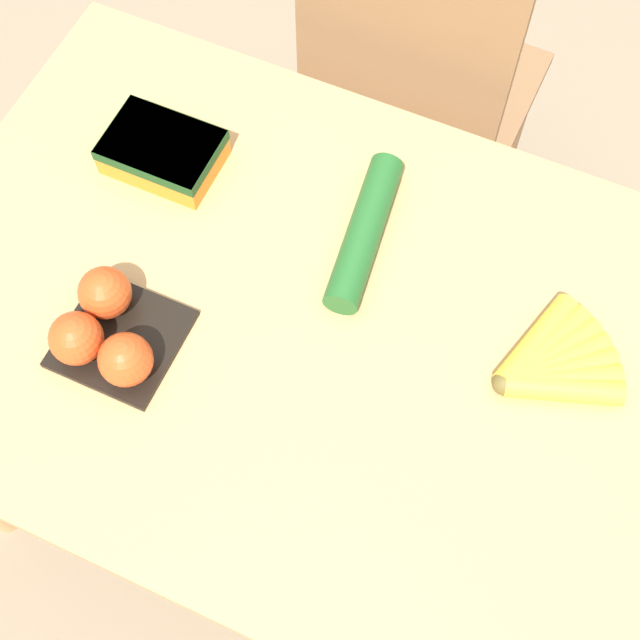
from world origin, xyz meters
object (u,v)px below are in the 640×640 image
object	(u,v)px
carrot_bag	(162,150)
cucumber_near	(366,232)
tomato_pack	(106,331)
chair	(414,99)
banana_bunch	(552,364)

from	to	relation	value
carrot_bag	cucumber_near	size ratio (longest dim) A/B	0.66
cucumber_near	tomato_pack	bearing A→B (deg)	-130.97
chair	carrot_bag	bearing A→B (deg)	62.57
chair	carrot_bag	distance (m)	0.61
chair	carrot_bag	size ratio (longest dim) A/B	5.50
banana_bunch	tomato_pack	size ratio (longest dim) A/B	1.08
chair	cucumber_near	distance (m)	0.56
banana_bunch	tomato_pack	xyz separation A→B (m)	(-0.58, -0.22, 0.02)
carrot_bag	chair	bearing A→B (deg)	61.38
tomato_pack	cucumber_near	size ratio (longest dim) A/B	0.63
banana_bunch	chair	bearing A→B (deg)	125.21
chair	banana_bunch	world-z (taller)	chair
banana_bunch	tomato_pack	bearing A→B (deg)	-159.59
chair	cucumber_near	size ratio (longest dim) A/B	3.62
tomato_pack	carrot_bag	xyz separation A→B (m)	(-0.08, 0.31, -0.01)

